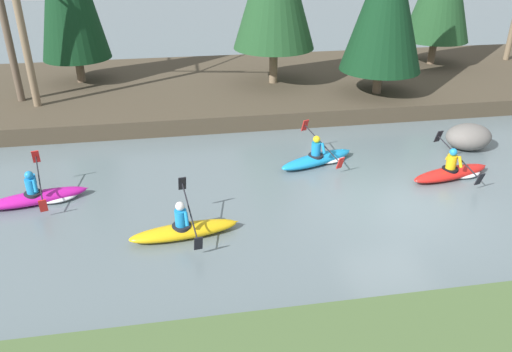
{
  "coord_description": "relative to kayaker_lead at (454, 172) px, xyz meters",
  "views": [
    {
      "loc": [
        -5.86,
        -11.19,
        6.99
      ],
      "look_at": [
        -3.74,
        1.34,
        0.55
      ],
      "focal_mm": 35.0,
      "sensor_mm": 36.0,
      "label": 1
    }
  ],
  "objects": [
    {
      "name": "kayaker_lead",
      "position": [
        0.0,
        0.0,
        0.0
      ],
      "size": [
        2.79,
        2.05,
        1.2
      ],
      "rotation": [
        0.0,
        0.0,
        0.22
      ],
      "color": "red",
      "rests_on": "ground"
    },
    {
      "name": "riverbank_far",
      "position": [
        -2.41,
        9.62,
        0.12
      ],
      "size": [
        44.0,
        9.69,
        0.63
      ],
      "color": "#473D2D",
      "rests_on": "ground"
    },
    {
      "name": "kayaker_trailing",
      "position": [
        -8.27,
        -1.89,
        0.02
      ],
      "size": [
        2.8,
        2.07,
        1.2
      ],
      "rotation": [
        0.0,
        0.0,
        0.14
      ],
      "color": "yellow",
      "rests_on": "ground"
    },
    {
      "name": "kayaker_middle",
      "position": [
        -3.78,
        1.67,
        0.0
      ],
      "size": [
        2.73,
        1.99,
        1.2
      ],
      "rotation": [
        0.0,
        0.0,
        0.37
      ],
      "color": "#1993D6",
      "rests_on": "ground"
    },
    {
      "name": "kayaker_far_back",
      "position": [
        -12.19,
        0.51,
        0.0
      ],
      "size": [
        2.78,
        2.05,
        1.2
      ],
      "rotation": [
        0.0,
        0.0,
        0.24
      ],
      "color": "#C61999",
      "rests_on": "ground"
    },
    {
      "name": "boulder_midstream",
      "position": [
        1.61,
        1.98,
        0.25
      ],
      "size": [
        1.57,
        1.23,
        0.89
      ],
      "color": "slate",
      "rests_on": "ground"
    },
    {
      "name": "conifer_tree_mid_left",
      "position": [
        0.12,
        6.7,
        4.13
      ],
      "size": [
        3.3,
        3.3,
        6.4
      ],
      "color": "brown",
      "rests_on": "riverbank_far"
    },
    {
      "name": "bare_tree_mid_upstream",
      "position": [
        -13.55,
        7.4,
        4.17
      ],
      "size": [
        4.34,
        4.28,
        7.94
      ],
      "color": "#7A664C",
      "rests_on": "riverbank_far"
    },
    {
      "name": "ground_plane",
      "position": [
        -2.41,
        -1.3,
        -0.2
      ],
      "size": [
        90.0,
        90.0,
        0.0
      ],
      "primitive_type": "plane",
      "color": "slate"
    },
    {
      "name": "bare_tree_upstream",
      "position": [
        -14.33,
        8.17,
        3.82
      ],
      "size": [
        3.95,
        3.9,
        7.19
      ],
      "color": "brown",
      "rests_on": "riverbank_far"
    }
  ]
}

